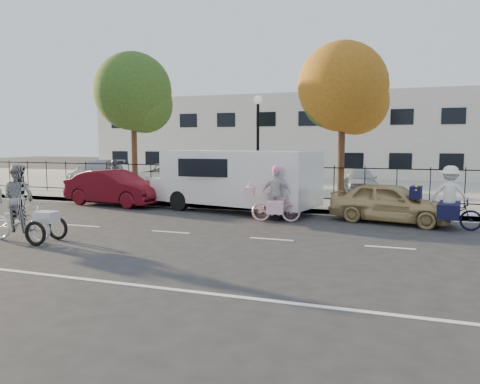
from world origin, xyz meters
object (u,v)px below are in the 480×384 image
at_px(red_sedan, 115,188).
at_px(gold_sedan, 391,203).
at_px(bull_bike, 448,204).
at_px(pedestrian, 115,178).
at_px(lot_car_d, 360,180).
at_px(lot_car_a, 98,172).
at_px(lot_car_b, 161,176).
at_px(lamppost, 258,129).
at_px(unicorn_bike, 275,201).
at_px(white_van, 236,178).
at_px(zebra_trike, 19,212).
at_px(lot_car_c, 282,177).

distance_m(red_sedan, gold_sedan, 10.82).
distance_m(bull_bike, pedestrian, 14.04).
relative_size(red_sedan, pedestrian, 2.62).
xyz_separation_m(red_sedan, lot_car_d, (9.18, 6.51, 0.05)).
xyz_separation_m(gold_sedan, lot_car_a, (-16.41, 7.18, 0.21)).
distance_m(pedestrian, lot_car_b, 3.60).
xyz_separation_m(bull_bike, red_sedan, (-12.43, 1.30, -0.04)).
distance_m(lamppost, pedestrian, 7.00).
distance_m(unicorn_bike, red_sedan, 7.47).
distance_m(white_van, red_sedan, 5.31).
height_order(zebra_trike, red_sedan, zebra_trike).
bearing_deg(unicorn_bike, lot_car_c, 2.28).
height_order(bull_bike, lot_car_c, bull_bike).
relative_size(lamppost, lot_car_b, 0.92).
bearing_deg(white_van, bull_bike, 2.42).
bearing_deg(gold_sedan, red_sedan, 99.84).
xyz_separation_m(bull_bike, gold_sedan, (-1.63, 0.60, -0.10)).
relative_size(lamppost, lot_car_a, 0.89).
relative_size(gold_sedan, pedestrian, 2.30).
bearing_deg(lot_car_c, red_sedan, -133.59).
xyz_separation_m(pedestrian, lot_car_d, (10.43, 4.66, -0.21)).
bearing_deg(lot_car_a, zebra_trike, -75.04).
bearing_deg(zebra_trike, red_sedan, 12.31).
xyz_separation_m(zebra_trike, white_van, (3.52, 6.82, 0.48)).
bearing_deg(gold_sedan, pedestrian, 91.61).
bearing_deg(white_van, unicorn_bike, -28.80).
xyz_separation_m(white_van, red_sedan, (-5.28, 0.03, -0.53)).
relative_size(white_van, lot_car_d, 1.85).
xyz_separation_m(lot_car_b, lot_car_d, (10.03, 1.09, -0.04)).
xyz_separation_m(gold_sedan, lot_car_c, (-5.37, 7.04, 0.19)).
height_order(lamppost, white_van, lamppost).
bearing_deg(white_van, lamppost, 99.34).
bearing_deg(pedestrian, white_van, 157.82).
distance_m(pedestrian, lot_car_d, 11.43).
bearing_deg(lot_car_b, pedestrian, -101.09).
bearing_deg(lot_car_d, lot_car_a, 168.65).
xyz_separation_m(unicorn_bike, red_sedan, (-7.26, 1.77, 0.04)).
bearing_deg(zebra_trike, pedestrian, 16.97).
bearing_deg(lot_car_d, white_van, -132.28).
xyz_separation_m(lamppost, pedestrian, (-6.66, -0.45, -2.13)).
height_order(zebra_trike, gold_sedan, zebra_trike).
height_order(bull_bike, pedestrian, bull_bike).
distance_m(bull_bike, lot_car_d, 8.45).
bearing_deg(lot_car_a, red_sedan, -63.12).
bearing_deg(bull_bike, lot_car_d, 30.08).
bearing_deg(gold_sedan, lot_car_a, 79.92).
height_order(zebra_trike, white_van, white_van).
height_order(pedestrian, lot_car_c, pedestrian).
xyz_separation_m(zebra_trike, unicorn_bike, (5.49, 5.08, -0.10)).
distance_m(zebra_trike, bull_bike, 12.02).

